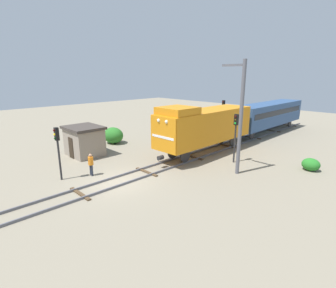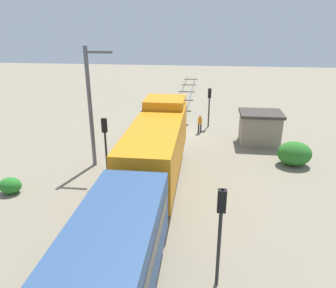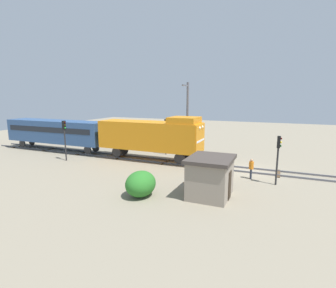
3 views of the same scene
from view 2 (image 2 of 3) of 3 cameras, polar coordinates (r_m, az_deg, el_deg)
ground_plane at (r=30.46m, az=0.95°, el=1.79°), size 98.32×98.32×0.00m
railway_track at (r=30.44m, az=0.96°, el=1.92°), size 2.40×65.55×0.16m
locomotive at (r=20.34m, az=-1.83°, el=0.24°), size 2.90×11.60×4.60m
traffic_signal_near at (r=32.05m, az=7.21°, el=7.56°), size 0.32×0.34×3.82m
traffic_signal_mid at (r=21.21m, az=-10.88°, el=1.11°), size 0.32×0.34×4.17m
traffic_signal_far at (r=12.56m, az=9.13°, el=-13.07°), size 0.32×0.34×4.26m
worker_near_track at (r=30.59m, az=5.57°, el=3.74°), size 0.38×0.38×1.70m
catenary_mast at (r=23.15m, az=-13.30°, el=6.56°), size 1.94×0.28×8.38m
relay_hut at (r=28.79m, az=15.68°, el=2.78°), size 3.50×2.90×2.74m
bush_near at (r=25.33m, az=21.15°, el=-1.57°), size 2.42×1.98×1.76m
bush_mid at (r=22.21m, az=-25.79°, el=-6.53°), size 1.36×1.11×0.99m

